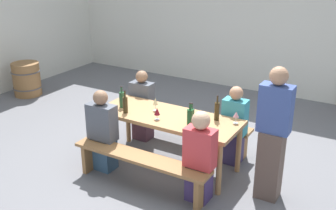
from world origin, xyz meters
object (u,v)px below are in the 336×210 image
object	(u,v)px
wine_bottle_0	(217,111)
wine_bottle_4	(192,116)
wine_glass_1	(236,115)
seated_guest_far_1	(234,127)
seated_guest_near_1	(200,158)
wine_glass_2	(157,112)
bench_far	(191,125)
wine_bottle_2	(125,104)
wine_glass_3	(123,95)
seated_guest_far_0	(142,107)
standing_host	(273,137)
wine_bottle_1	(190,118)
tasting_table	(168,121)
bench_near	(140,163)
seated_guest_near_0	(103,133)
wine_bottle_3	(122,99)
wine_glass_0	(155,102)
wine_barrel	(27,79)

from	to	relation	value
wine_bottle_0	wine_bottle_4	size ratio (longest dim) A/B	1.19
wine_glass_1	seated_guest_far_1	distance (m)	0.47
seated_guest_near_1	wine_glass_2	bearing A→B (deg)	66.93
bench_far	wine_bottle_2	distance (m)	1.17
wine_glass_3	seated_guest_far_0	xyz separation A→B (m)	(0.04, 0.43, -0.32)
standing_host	wine_bottle_1	bearing A→B (deg)	8.15
tasting_table	wine_bottle_2	size ratio (longest dim) A/B	6.09
tasting_table	wine_bottle_0	size ratio (longest dim) A/B	5.75
bench_near	seated_guest_near_0	bearing A→B (deg)	168.00
wine_bottle_3	wine_bottle_2	bearing A→B (deg)	-41.31
bench_near	seated_guest_near_1	xyz separation A→B (m)	(0.75, 0.15, 0.20)
wine_glass_0	wine_glass_1	world-z (taller)	wine_glass_0
bench_far	wine_bottle_4	size ratio (longest dim) A/B	6.52
bench_near	wine_bottle_3	xyz separation A→B (m)	(-0.72, 0.62, 0.52)
wine_bottle_0	wine_glass_0	xyz separation A→B (m)	(-0.86, -0.13, 0.00)
wine_glass_1	seated_guest_far_0	size ratio (longest dim) A/B	0.14
seated_guest_far_0	seated_guest_far_1	world-z (taller)	seated_guest_far_1
tasting_table	wine_glass_0	distance (m)	0.33
bench_near	wine_bottle_0	distance (m)	1.20
bench_far	wine_bottle_0	distance (m)	0.95
seated_guest_near_0	standing_host	distance (m)	2.22
wine_bottle_0	wine_bottle_4	world-z (taller)	wine_bottle_0
wine_bottle_1	seated_guest_far_1	size ratio (longest dim) A/B	0.29
wine_glass_2	seated_guest_near_1	xyz separation A→B (m)	(0.80, -0.34, -0.31)
seated_guest_near_0	seated_guest_far_1	distance (m)	1.80
wine_glass_0	wine_barrel	bearing A→B (deg)	165.54
wine_glass_2	wine_bottle_1	bearing A→B (deg)	-0.59
bench_far	seated_guest_near_1	world-z (taller)	seated_guest_near_1
wine_bottle_4	wine_glass_2	bearing A→B (deg)	-167.80
wine_glass_3	wine_barrel	distance (m)	3.33
wine_bottle_2	wine_bottle_3	distance (m)	0.22
bench_near	seated_guest_near_1	size ratio (longest dim) A/B	1.64
seated_guest_far_1	seated_guest_near_0	bearing A→B (deg)	-53.82
wine_bottle_4	wine_glass_1	distance (m)	0.57
wine_bottle_2	wine_glass_1	xyz separation A→B (m)	(1.43, 0.43, -0.00)
seated_guest_near_0	wine_barrel	xyz separation A→B (m)	(-3.27, 1.56, -0.20)
wine_glass_1	seated_guest_near_1	distance (m)	0.82
seated_guest_near_1	wine_bottle_2	bearing A→B (deg)	76.04
tasting_table	wine_glass_1	distance (m)	0.93
wine_glass_2	seated_guest_far_1	size ratio (longest dim) A/B	0.14
standing_host	wine_bottle_3	bearing A→B (deg)	0.39
wine_glass_1	bench_near	bearing A→B (deg)	-134.46
wine_bottle_0	wine_glass_1	world-z (taller)	wine_bottle_0
bench_near	wine_bottle_2	xyz separation A→B (m)	(-0.55, 0.47, 0.52)
wine_glass_2	seated_guest_far_1	xyz separation A→B (m)	(0.80, 0.72, -0.32)
wine_glass_3	standing_host	world-z (taller)	standing_host
wine_glass_2	seated_guest_far_0	bearing A→B (deg)	135.09
wine_bottle_1	wine_bottle_4	world-z (taller)	wine_bottle_1
wine_bottle_2	wine_glass_1	world-z (taller)	wine_bottle_2
wine_barrel	tasting_table	bearing A→B (deg)	-14.45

